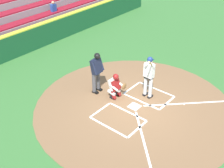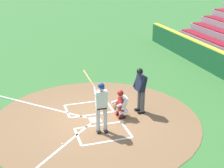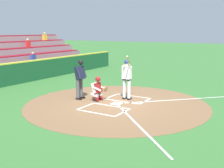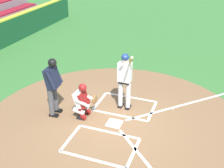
% 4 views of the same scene
% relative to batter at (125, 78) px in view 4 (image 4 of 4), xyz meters
% --- Properties ---
extents(ground_plane, '(120.00, 120.00, 0.00)m').
position_rel_batter_xyz_m(ground_plane, '(0.91, -0.01, -1.10)').
color(ground_plane, '#387033').
extents(dirt_circle, '(8.00, 8.00, 0.01)m').
position_rel_batter_xyz_m(dirt_circle, '(0.91, -0.01, -1.09)').
color(dirt_circle, brown).
rests_on(dirt_circle, ground).
extents(home_plate_and_chalk, '(7.93, 4.91, 0.01)m').
position_rel_batter_xyz_m(home_plate_and_chalk, '(0.91, 0.87, -1.08)').
color(home_plate_and_chalk, white).
rests_on(home_plate_and_chalk, dirt_circle).
extents(batter, '(0.96, 0.67, 2.13)m').
position_rel_batter_xyz_m(batter, '(0.00, 0.00, 0.00)').
color(batter, silver).
rests_on(batter, ground).
extents(catcher, '(0.59, 0.61, 1.13)m').
position_rel_batter_xyz_m(catcher, '(0.87, -1.03, -0.51)').
color(catcher, black).
rests_on(catcher, ground).
extents(plate_umpire, '(0.60, 0.44, 1.86)m').
position_rel_batter_xyz_m(plate_umpire, '(1.05, -1.90, -0.02)').
color(plate_umpire, '#4C4C51').
rests_on(plate_umpire, ground).
extents(baseball, '(0.07, 0.07, 0.07)m').
position_rel_batter_xyz_m(baseball, '(-0.47, 1.48, -1.06)').
color(baseball, white).
rests_on(baseball, ground).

